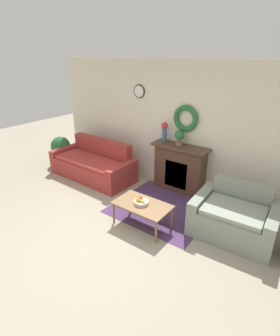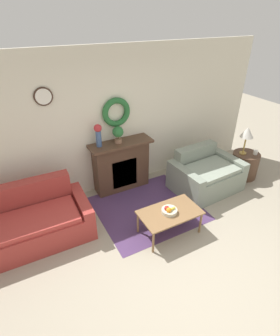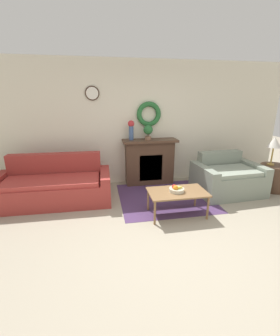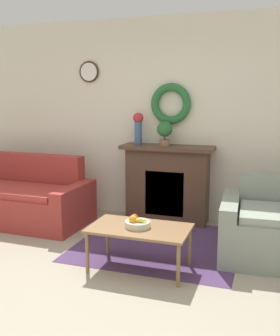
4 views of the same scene
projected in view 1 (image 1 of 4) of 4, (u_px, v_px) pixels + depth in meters
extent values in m
plane|color=#9E937F|center=(98.00, 243.00, 4.17)|extent=(16.00, 16.00, 0.00)
cube|color=#4C335B|center=(163.00, 208.00, 5.13)|extent=(1.80, 1.67, 0.01)
cube|color=beige|center=(180.00, 127.00, 5.52)|extent=(6.80, 0.06, 2.70)
cylinder|color=#382319|center=(139.00, 91.00, 5.79)|extent=(0.29, 0.02, 0.29)
cylinder|color=white|center=(139.00, 91.00, 5.78)|extent=(0.25, 0.01, 0.25)
torus|color=#286633|center=(185.00, 119.00, 5.29)|extent=(0.54, 0.11, 0.54)
cube|color=#4C3323|center=(180.00, 169.00, 5.64)|extent=(1.08, 0.34, 0.98)
cube|color=black|center=(176.00, 175.00, 5.55)|extent=(0.52, 0.02, 0.59)
cube|color=orange|center=(175.00, 178.00, 5.58)|extent=(0.41, 0.01, 0.32)
cube|color=#4C3323|center=(180.00, 147.00, 5.40)|extent=(1.22, 0.41, 0.05)
cube|color=#9E332D|center=(89.00, 170.00, 6.27)|extent=(1.78, 0.75, 0.42)
cube|color=#9E332D|center=(103.00, 156.00, 6.51)|extent=(1.77, 0.24, 0.87)
cube|color=#9E332D|center=(67.00, 157.00, 6.85)|extent=(0.19, 0.92, 0.56)
cube|color=#9E332D|center=(123.00, 177.00, 5.77)|extent=(0.19, 0.92, 0.56)
cube|color=#AD3832|center=(89.00, 161.00, 6.17)|extent=(1.71, 0.69, 0.08)
cube|color=gray|center=(232.00, 225.00, 4.23)|extent=(1.00, 0.79, 0.47)
cube|color=gray|center=(241.00, 203.00, 4.52)|extent=(0.97, 0.26, 0.81)
cube|color=gray|center=(201.00, 208.00, 4.56)|extent=(0.22, 0.96, 0.61)
cube|color=gray|center=(271.00, 230.00, 4.00)|extent=(0.22, 0.96, 0.61)
cube|color=gray|center=(234.00, 211.00, 4.12)|extent=(0.96, 0.73, 0.08)
cube|color=olive|center=(142.00, 205.00, 4.46)|extent=(0.97, 0.57, 0.03)
cylinder|color=olive|center=(114.00, 213.00, 4.60)|extent=(0.04, 0.04, 0.40)
cylinder|color=olive|center=(156.00, 232.00, 4.12)|extent=(0.04, 0.04, 0.40)
cylinder|color=olive|center=(131.00, 202.00, 4.96)|extent=(0.04, 0.04, 0.40)
cylinder|color=olive|center=(172.00, 218.00, 4.48)|extent=(0.04, 0.04, 0.40)
cylinder|color=beige|center=(141.00, 202.00, 4.44)|extent=(0.25, 0.25, 0.06)
sphere|color=#B2231E|center=(140.00, 199.00, 4.46)|extent=(0.08, 0.08, 0.08)
sphere|color=orange|center=(139.00, 200.00, 4.42)|extent=(0.08, 0.08, 0.08)
sphere|color=orange|center=(140.00, 199.00, 4.45)|extent=(0.07, 0.07, 0.07)
ellipsoid|color=yellow|center=(141.00, 201.00, 4.39)|extent=(0.17, 0.07, 0.04)
cylinder|color=#3D5684|center=(164.00, 135.00, 5.58)|extent=(0.10, 0.10, 0.30)
sphere|color=#B72D33|center=(165.00, 126.00, 5.50)|extent=(0.14, 0.14, 0.14)
cylinder|color=#8E664C|center=(179.00, 143.00, 5.41)|extent=(0.13, 0.13, 0.07)
cylinder|color=#4C3823|center=(179.00, 140.00, 5.39)|extent=(0.02, 0.02, 0.06)
sphere|color=#286633|center=(179.00, 135.00, 5.34)|extent=(0.20, 0.20, 0.20)
cylinder|color=#8E664C|center=(63.00, 161.00, 7.16)|extent=(0.26, 0.26, 0.15)
cylinder|color=#4C3823|center=(62.00, 156.00, 7.10)|extent=(0.04, 0.04, 0.14)
sphere|color=#286633|center=(61.00, 146.00, 6.98)|extent=(0.51, 0.51, 0.51)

